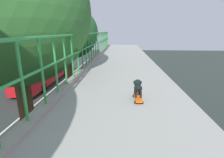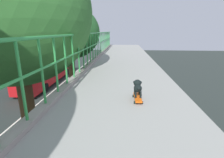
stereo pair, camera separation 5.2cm
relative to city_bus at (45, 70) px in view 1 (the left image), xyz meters
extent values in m
cylinder|color=green|center=(8.60, -18.55, 4.20)|extent=(0.04, 0.04, 1.15)
cylinder|color=green|center=(8.60, -17.95, 4.20)|extent=(0.04, 0.04, 1.15)
cylinder|color=green|center=(8.60, -17.35, 4.20)|extent=(0.04, 0.04, 1.15)
cylinder|color=green|center=(8.60, -16.75, 4.20)|extent=(0.04, 0.04, 1.15)
cylinder|color=green|center=(8.60, -16.16, 4.20)|extent=(0.04, 0.04, 1.15)
cylinder|color=green|center=(8.60, -15.56, 4.20)|extent=(0.04, 0.04, 1.15)
cylinder|color=green|center=(8.60, -14.96, 4.20)|extent=(0.04, 0.04, 1.15)
cylinder|color=green|center=(8.60, -14.36, 4.20)|extent=(0.04, 0.04, 1.15)
cylinder|color=green|center=(8.60, -13.76, 4.20)|extent=(0.04, 0.04, 1.15)
cylinder|color=green|center=(8.60, -13.16, 4.20)|extent=(0.04, 0.04, 1.15)
cylinder|color=green|center=(8.60, -12.57, 4.20)|extent=(0.04, 0.04, 1.15)
cylinder|color=green|center=(8.60, -11.97, 4.20)|extent=(0.04, 0.04, 1.15)
cylinder|color=green|center=(8.60, -11.37, 4.20)|extent=(0.04, 0.04, 1.15)
cylinder|color=green|center=(8.60, -10.77, 4.20)|extent=(0.04, 0.04, 1.15)
cylinder|color=green|center=(8.60, -10.17, 4.20)|extent=(0.04, 0.04, 1.15)
cylinder|color=green|center=(8.60, -9.57, 4.20)|extent=(0.04, 0.04, 1.15)
cylinder|color=green|center=(8.60, -8.98, 4.20)|extent=(0.04, 0.04, 1.15)
cylinder|color=green|center=(8.60, -8.38, 4.20)|extent=(0.04, 0.04, 1.15)
cylinder|color=green|center=(8.60, -7.78, 4.20)|extent=(0.04, 0.04, 1.15)
cylinder|color=green|center=(8.60, -7.18, 4.20)|extent=(0.04, 0.04, 1.15)
cylinder|color=green|center=(8.60, -6.58, 4.20)|extent=(0.04, 0.04, 1.15)
cylinder|color=green|center=(8.60, -5.99, 4.20)|extent=(0.04, 0.04, 1.15)
cylinder|color=green|center=(8.60, -5.39, 4.20)|extent=(0.04, 0.04, 1.15)
cylinder|color=green|center=(8.60, -4.79, 4.20)|extent=(0.04, 0.04, 1.15)
cube|color=red|center=(0.00, 0.00, -0.08)|extent=(2.55, 11.95, 2.70)
cube|color=black|center=(0.00, 0.00, 0.39)|extent=(2.57, 10.99, 0.70)
cylinder|color=black|center=(1.22, 4.18, -1.23)|extent=(0.28, 0.96, 0.96)
cylinder|color=black|center=(-1.22, 4.18, -1.23)|extent=(0.28, 0.96, 0.96)
cylinder|color=black|center=(1.22, -3.29, -1.23)|extent=(0.28, 0.96, 0.96)
cylinder|color=black|center=(-1.22, -3.29, -1.23)|extent=(0.28, 0.96, 0.96)
cylinder|color=#4F361F|center=(6.38, -15.08, 1.17)|extent=(0.53, 0.53, 5.77)
ellipsoid|color=#30682D|center=(6.38, -15.08, 5.46)|extent=(5.12, 5.12, 4.82)
cylinder|color=brown|center=(6.06, -8.48, 0.94)|extent=(0.48, 0.48, 5.29)
ellipsoid|color=#215225|center=(6.06, -8.48, 4.77)|extent=(4.33, 4.33, 3.79)
cube|color=#EE5910|center=(10.29, -17.50, 3.60)|extent=(0.15, 0.50, 0.02)
cylinder|color=black|center=(10.36, -17.33, 3.56)|extent=(0.03, 0.05, 0.05)
cylinder|color=black|center=(10.21, -17.34, 3.56)|extent=(0.03, 0.05, 0.05)
cylinder|color=black|center=(10.37, -17.66, 3.56)|extent=(0.03, 0.05, 0.05)
cylinder|color=black|center=(10.22, -17.66, 3.56)|extent=(0.03, 0.05, 0.05)
cylinder|color=black|center=(10.33, -17.37, 3.67)|extent=(0.04, 0.04, 0.12)
cylinder|color=black|center=(10.24, -17.37, 3.67)|extent=(0.04, 0.04, 0.12)
cylinder|color=black|center=(10.34, -17.55, 3.67)|extent=(0.04, 0.04, 0.12)
cylinder|color=black|center=(10.24, -17.55, 3.67)|extent=(0.04, 0.04, 0.12)
ellipsoid|color=black|center=(10.29, -17.46, 3.78)|extent=(0.17, 0.24, 0.15)
sphere|color=black|center=(10.28, -17.36, 3.85)|extent=(0.15, 0.15, 0.15)
ellipsoid|color=black|center=(10.28, -17.29, 3.84)|extent=(0.06, 0.07, 0.05)
sphere|color=black|center=(10.34, -17.36, 3.87)|extent=(0.06, 0.06, 0.06)
sphere|color=black|center=(10.23, -17.36, 3.87)|extent=(0.06, 0.06, 0.06)
sphere|color=black|center=(10.29, -17.59, 3.82)|extent=(0.07, 0.07, 0.07)
camera|label=1|loc=(9.95, -20.67, 4.88)|focal=27.01mm
camera|label=2|loc=(10.01, -20.67, 4.88)|focal=27.01mm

